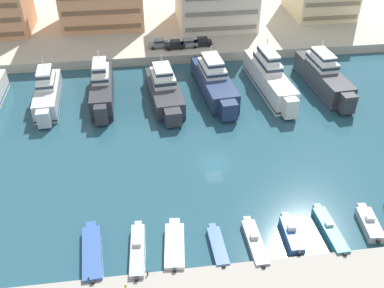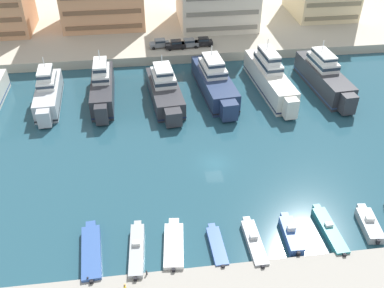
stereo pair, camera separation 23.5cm
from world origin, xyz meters
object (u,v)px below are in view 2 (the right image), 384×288
object	(u,v)px
motorboat_blue_center_left	(217,246)
motorboat_grey_right	(369,224)
motorboat_blue_center_right	(291,234)
car_black_left	(176,44)
yacht_silver_left	(48,92)
motorboat_grey_center	(254,242)
yacht_charcoal_mid_left	(102,87)
motorboat_white_mid_left	(174,245)
motorboat_teal_mid_right	(329,230)
yacht_navy_center	(214,81)
car_grey_far_left	(160,43)
pedestrian_mid_deck	(125,288)
car_black_center_left	(203,42)
car_grey_mid_left	(189,43)
motorboat_grey_left	(137,250)
yacht_charcoal_center_left	(165,90)
yacht_charcoal_mid_right	(324,76)
yacht_ivory_center_right	(270,77)
motorboat_blue_far_left	(91,252)

from	to	relation	value
motorboat_blue_center_left	motorboat_grey_right	distance (m)	18.58
motorboat_blue_center_right	car_black_left	xyz separation A→B (m)	(-8.53, 50.89, 2.29)
yacht_silver_left	motorboat_grey_center	distance (m)	44.91
yacht_charcoal_mid_left	motorboat_blue_center_right	size ratio (longest dim) A/B	2.80
motorboat_white_mid_left	motorboat_blue_center_right	distance (m)	13.68
motorboat_teal_mid_right	yacht_navy_center	bearing A→B (deg)	102.71
car_grey_far_left	pedestrian_mid_deck	world-z (taller)	car_grey_far_left
motorboat_grey_center	car_black_center_left	distance (m)	52.22
car_black_left	car_grey_mid_left	xyz separation A→B (m)	(2.73, 0.31, 0.00)
motorboat_grey_left	car_grey_mid_left	xyz separation A→B (m)	(12.06, 51.32, 2.29)
car_black_left	car_grey_mid_left	bearing A→B (deg)	6.54
yacht_charcoal_center_left	car_grey_far_left	world-z (taller)	yacht_charcoal_center_left
car_black_center_left	motorboat_white_mid_left	bearing A→B (deg)	-101.99
yacht_silver_left	yacht_charcoal_mid_right	size ratio (longest dim) A/B	0.83
yacht_navy_center	car_black_left	distance (m)	16.90
pedestrian_mid_deck	car_grey_far_left	bearing A→B (deg)	82.76
motorboat_blue_center_left	motorboat_grey_center	world-z (taller)	motorboat_grey_center
car_black_center_left	motorboat_blue_center_left	bearing A→B (deg)	-96.66
yacht_navy_center	car_grey_far_left	distance (m)	19.04
yacht_charcoal_center_left	pedestrian_mid_deck	size ratio (longest dim) A/B	11.57
pedestrian_mid_deck	yacht_charcoal_center_left	bearing A→B (deg)	79.88
yacht_ivory_center_right	motorboat_grey_center	world-z (taller)	yacht_ivory_center_right
yacht_charcoal_mid_right	motorboat_grey_center	bearing A→B (deg)	-121.77
yacht_charcoal_mid_right	motorboat_blue_far_left	bearing A→B (deg)	-139.77
yacht_charcoal_mid_right	car_black_left	size ratio (longest dim) A/B	4.62
yacht_ivory_center_right	motorboat_blue_center_left	bearing A→B (deg)	-114.07
motorboat_teal_mid_right	pedestrian_mid_deck	distance (m)	24.49
motorboat_blue_center_right	car_grey_far_left	world-z (taller)	car_grey_far_left
motorboat_white_mid_left	motorboat_grey_right	xyz separation A→B (m)	(23.42, 0.27, 0.04)
yacht_charcoal_center_left	motorboat_teal_mid_right	bearing A→B (deg)	-63.17
yacht_charcoal_center_left	motorboat_grey_center	size ratio (longest dim) A/B	2.35
yacht_charcoal_mid_left	yacht_charcoal_center_left	distance (m)	10.90
yacht_charcoal_mid_right	motorboat_white_mid_left	size ratio (longest dim) A/B	2.58
car_black_left	pedestrian_mid_deck	distance (m)	57.47
yacht_silver_left	motorboat_white_mid_left	distance (m)	39.38
yacht_ivory_center_right	car_grey_mid_left	bearing A→B (deg)	127.68
yacht_ivory_center_right	car_grey_far_left	bearing A→B (deg)	137.59
motorboat_white_mid_left	pedestrian_mid_deck	world-z (taller)	pedestrian_mid_deck
yacht_charcoal_mid_left	yacht_ivory_center_right	size ratio (longest dim) A/B	0.83
yacht_silver_left	yacht_charcoal_mid_right	world-z (taller)	yacht_charcoal_mid_right
yacht_charcoal_center_left	car_grey_mid_left	world-z (taller)	yacht_charcoal_center_left
motorboat_grey_left	motorboat_grey_right	distance (m)	27.60
yacht_navy_center	pedestrian_mid_deck	size ratio (longest dim) A/B	12.95
yacht_navy_center	motorboat_white_mid_left	world-z (taller)	yacht_navy_center
car_grey_mid_left	yacht_charcoal_center_left	bearing A→B (deg)	-109.59
yacht_charcoal_mid_left	motorboat_white_mid_left	distance (m)	36.33
yacht_charcoal_mid_left	car_black_left	world-z (taller)	yacht_charcoal_mid_left
motorboat_grey_left	motorboat_grey_right	xyz separation A→B (m)	(27.59, 0.46, 0.00)
yacht_charcoal_center_left	car_grey_far_left	xyz separation A→B (m)	(0.34, 18.43, 0.74)
motorboat_grey_center	yacht_charcoal_center_left	bearing A→B (deg)	102.62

